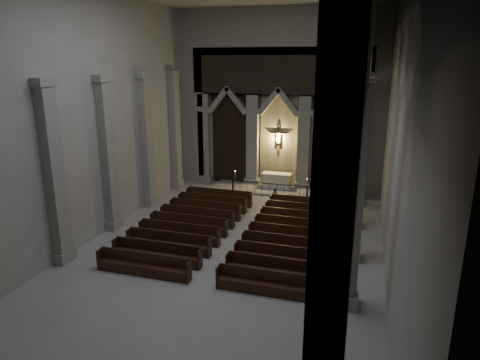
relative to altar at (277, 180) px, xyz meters
The scene contains 11 objects.
room 12.97m from the altar, 90.57° to the right, with size 24.00×24.10×12.00m.
sanctuary_wall 5.98m from the altar, 100.65° to the left, with size 14.00×0.77×12.00m.
right_arcade 13.16m from the altar, 60.75° to the right, with size 1.00×24.00×12.00m.
left_pilasters 10.64m from the altar, 132.61° to the right, with size 0.60×13.00×8.03m.
sanctuary_step 0.70m from the altar, 106.91° to the right, with size 8.50×2.60×0.15m, color gray.
altar is the anchor object (origin of this frame).
altar_rail 1.88m from the altar, 93.31° to the right, with size 5.06×0.09×0.99m.
candle_stand_left 3.01m from the altar, 146.62° to the right, with size 0.27×0.27×1.59m.
candle_stand_right 2.61m from the altar, 28.81° to the right, with size 0.22×0.22×1.33m.
pews 8.82m from the altar, 90.71° to the right, with size 9.61×9.95×0.94m.
worshipper 3.43m from the altar, 79.91° to the right, with size 0.39×0.26×1.08m, color black.
Camera 1 is at (5.83, -16.99, 8.74)m, focal length 32.00 mm.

